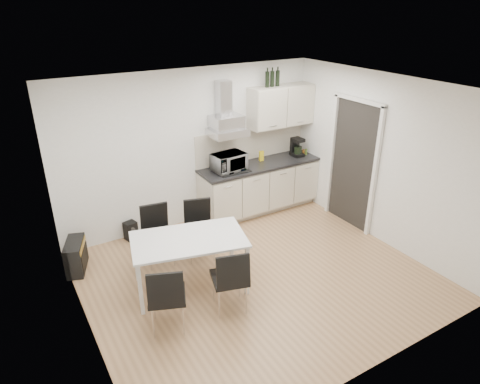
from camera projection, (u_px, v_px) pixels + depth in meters
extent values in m
plane|color=tan|center=(257.00, 276.00, 6.00)|extent=(4.50, 4.50, 0.00)
cube|color=white|center=(192.00, 149.00, 7.03)|extent=(4.50, 0.10, 2.60)
cube|color=white|center=(378.00, 269.00, 3.91)|extent=(4.50, 0.10, 2.60)
cube|color=white|center=(76.00, 238.00, 4.41)|extent=(0.10, 4.00, 2.60)
cube|color=white|center=(382.00, 161.00, 6.52)|extent=(0.10, 4.00, 2.60)
plane|color=white|center=(260.00, 89.00, 4.93)|extent=(4.50, 4.50, 0.00)
cube|color=white|center=(352.00, 165.00, 7.04)|extent=(0.08, 1.04, 2.10)
cube|color=beige|center=(258.00, 207.00, 7.88)|extent=(2.16, 0.52, 0.10)
cube|color=beige|center=(259.00, 186.00, 7.67)|extent=(2.20, 0.60, 0.76)
cube|color=black|center=(260.00, 165.00, 7.49)|extent=(2.22, 0.64, 0.04)
cube|color=beige|center=(251.00, 143.00, 7.60)|extent=(2.20, 0.02, 0.58)
cube|color=beige|center=(281.00, 106.00, 7.44)|extent=(1.20, 0.35, 0.70)
cube|color=silver|center=(227.00, 127.00, 6.97)|extent=(0.60, 0.46, 0.30)
cube|color=silver|center=(223.00, 98.00, 6.87)|extent=(0.22, 0.20, 0.55)
imported|color=silver|center=(229.00, 160.00, 7.10)|extent=(0.57, 0.35, 0.37)
cube|color=yellow|center=(261.00, 156.00, 7.58)|extent=(0.08, 0.04, 0.18)
cylinder|color=brown|center=(303.00, 152.00, 7.86)|extent=(0.04, 0.04, 0.11)
cylinder|color=#4C6626|center=(306.00, 152.00, 7.89)|extent=(0.04, 0.04, 0.11)
cylinder|color=black|center=(267.00, 78.00, 7.09)|extent=(0.07, 0.07, 0.32)
cylinder|color=black|center=(272.00, 77.00, 7.13)|extent=(0.07, 0.07, 0.32)
cylinder|color=black|center=(278.00, 76.00, 7.19)|extent=(0.07, 0.07, 0.32)
cube|color=white|center=(189.00, 239.00, 5.49)|extent=(1.61, 1.15, 0.03)
cube|color=white|center=(140.00, 290.00, 5.14)|extent=(0.06, 0.06, 0.72)
cube|color=white|center=(247.00, 271.00, 5.50)|extent=(0.06, 0.06, 0.72)
cube|color=white|center=(136.00, 258.00, 5.78)|extent=(0.06, 0.06, 0.72)
cube|color=white|center=(231.00, 243.00, 6.14)|extent=(0.06, 0.06, 0.72)
cube|color=black|center=(76.00, 256.00, 6.06)|extent=(0.40, 0.59, 0.45)
cube|color=gold|center=(83.00, 244.00, 6.05)|extent=(0.18, 0.46, 0.07)
cube|color=black|center=(131.00, 231.00, 6.87)|extent=(0.22, 0.20, 0.30)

